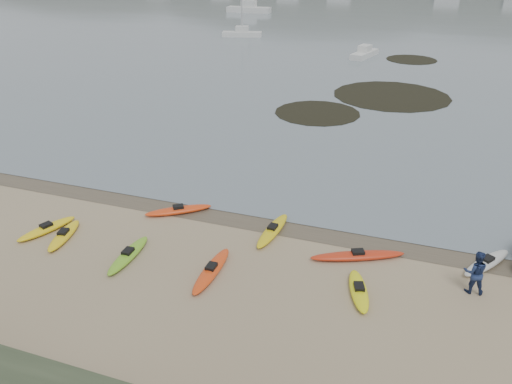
% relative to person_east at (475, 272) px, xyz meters
% --- Properties ---
extents(ground, '(600.00, 600.00, 0.00)m').
position_rel_person_east_xyz_m(ground, '(-10.59, 3.02, -0.97)').
color(ground, tan).
rests_on(ground, ground).
extents(wet_sand, '(60.00, 60.00, 0.00)m').
position_rel_person_east_xyz_m(wet_sand, '(-10.59, 2.72, -0.97)').
color(wet_sand, brown).
rests_on(wet_sand, ground).
extents(kayaks, '(22.90, 8.10, 0.34)m').
position_rel_person_east_xyz_m(kayaks, '(-10.54, -0.32, -0.80)').
color(kayaks, yellow).
rests_on(kayaks, ground).
extents(person_east, '(1.02, 0.83, 1.95)m').
position_rel_person_east_xyz_m(person_east, '(0.00, 0.00, 0.00)').
color(person_east, navy).
rests_on(person_east, ground).
extents(kelp_mats, '(14.69, 32.58, 0.04)m').
position_rel_person_east_xyz_m(kelp_mats, '(-7.41, 31.18, -0.95)').
color(kelp_mats, black).
rests_on(kelp_mats, water).
extents(moored_boats, '(94.13, 84.31, 1.31)m').
position_rel_person_east_xyz_m(moored_boats, '(-8.30, 84.44, -0.41)').
color(moored_boats, silver).
rests_on(moored_boats, ground).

